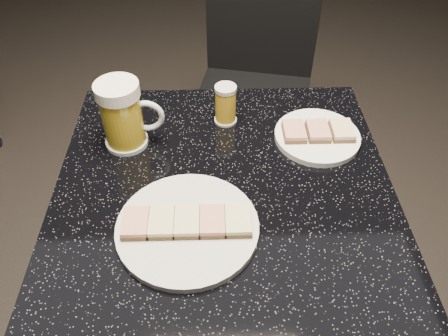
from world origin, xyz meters
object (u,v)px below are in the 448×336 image
Objects in this scene: plate_large at (188,227)px; plate_small at (317,136)px; beer_tumbler at (226,104)px; beer_mug at (123,115)px; table at (224,253)px; chair at (255,81)px.

plate_small is (0.29, 0.26, 0.00)m from plate_large.
beer_mug is at bearing -161.73° from beer_tumbler.
beer_mug is (-0.21, 0.14, 0.32)m from table.
beer_mug is 1.61× the size of beer_tumbler.
beer_mug is at bearing 119.40° from plate_large.
chair is at bearing 97.26° from plate_small.
plate_small reaches higher than table.
beer_mug is 0.79m from chair.
plate_large is at bearing -138.72° from plate_small.
table is (-0.22, -0.14, -0.25)m from plate_small.
beer_mug is (-0.14, 0.25, 0.07)m from plate_large.
table is at bearing -33.22° from beer_mug.
plate_large is at bearing -122.33° from table.
table is 4.75× the size of beer_mug.
beer_tumbler is at bearing 160.81° from plate_small.
plate_large is 0.30m from beer_mug.
plate_large is 1.70× the size of beer_mug.
beer_mug reaches higher than table.
plate_large is 0.94m from chair.
chair reaches higher than plate_large.
table is 0.36m from beer_tumbler.
plate_small is at bearing 0.17° from beer_mug.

